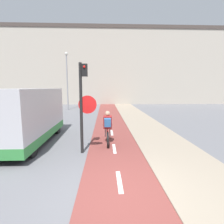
# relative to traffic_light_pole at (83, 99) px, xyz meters

# --- Properties ---
(ground_plane) EXTENTS (120.00, 120.00, 0.00)m
(ground_plane) POSITION_rel_traffic_light_pole_xyz_m (1.16, -2.65, -2.07)
(ground_plane) COLOR slate
(bike_lane) EXTENTS (2.06, 60.00, 0.02)m
(bike_lane) POSITION_rel_traffic_light_pole_xyz_m (1.16, -2.65, -2.06)
(bike_lane) COLOR brown
(bike_lane) RESTS_ON ground_plane
(sidewalk_strip) EXTENTS (2.40, 60.00, 0.05)m
(sidewalk_strip) POSITION_rel_traffic_light_pole_xyz_m (3.39, -2.65, -2.04)
(sidewalk_strip) COLOR gray
(sidewalk_strip) RESTS_ON ground_plane
(building_row_background) EXTENTS (60.00, 5.20, 11.31)m
(building_row_background) POSITION_rel_traffic_light_pole_xyz_m (1.16, 21.96, 3.60)
(building_row_background) COLOR #B2A899
(building_row_background) RESTS_ON ground_plane
(traffic_light_pole) EXTENTS (0.67, 0.25, 3.35)m
(traffic_light_pole) POSITION_rel_traffic_light_pole_xyz_m (0.00, 0.00, 0.00)
(traffic_light_pole) COLOR black
(traffic_light_pole) RESTS_ON ground_plane
(street_lamp_far) EXTENTS (0.36, 0.36, 6.30)m
(street_lamp_far) POSITION_rel_traffic_light_pole_xyz_m (-3.36, 13.34, 1.82)
(street_lamp_far) COLOR gray
(street_lamp_far) RESTS_ON ground_plane
(cyclist_near) EXTENTS (0.46, 1.76, 1.46)m
(cyclist_near) POSITION_rel_traffic_light_pole_xyz_m (0.91, 1.05, -1.36)
(cyclist_near) COLOR black
(cyclist_near) RESTS_ON ground_plane
(van) EXTENTS (2.18, 5.07, 2.42)m
(van) POSITION_rel_traffic_light_pole_xyz_m (-2.78, 1.32, -0.88)
(van) COLOR #B7B7BC
(van) RESTS_ON ground_plane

